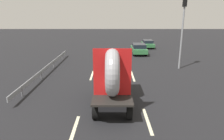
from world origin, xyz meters
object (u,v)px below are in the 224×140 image
object	(u,v)px
distant_sedan	(139,48)
oncoming_car	(148,44)
traffic_light	(183,24)
flatbed_truck	(112,75)

from	to	relation	value
distant_sedan	oncoming_car	bearing A→B (deg)	68.12
oncoming_car	distant_sedan	bearing A→B (deg)	-111.88
distant_sedan	oncoming_car	xyz separation A→B (m)	(2.07, 5.16, -0.09)
distant_sedan	traffic_light	xyz separation A→B (m)	(2.99, -7.35, 3.54)
flatbed_truck	traffic_light	bearing A→B (deg)	50.20
traffic_light	oncoming_car	distance (m)	13.06
flatbed_truck	traffic_light	distance (m)	10.47
distant_sedan	traffic_light	bearing A→B (deg)	-67.89
flatbed_truck	distant_sedan	world-z (taller)	flatbed_truck
traffic_light	distant_sedan	bearing A→B (deg)	112.11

